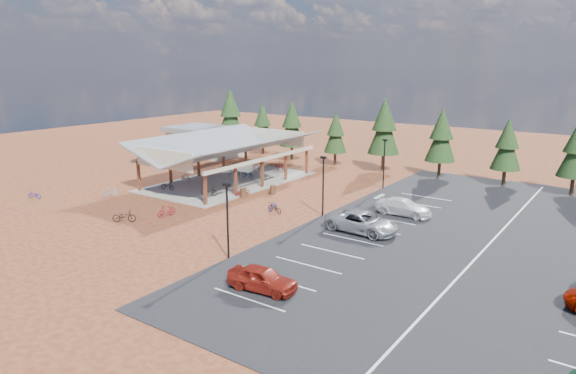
{
  "coord_description": "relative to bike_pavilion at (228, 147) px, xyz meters",
  "views": [
    {
      "loc": [
        26.7,
        -33.93,
        12.7
      ],
      "look_at": [
        2.08,
        1.02,
        2.31
      ],
      "focal_mm": 32.0,
      "sensor_mm": 36.0,
      "label": 1
    }
  ],
  "objects": [
    {
      "name": "pine_3",
      "position": [
        4.63,
        14.98,
        0.31
      ],
      "size": [
        2.91,
        2.91,
        6.77
      ],
      "color": "#382314",
      "rests_on": "ground"
    },
    {
      "name": "bike_3",
      "position": [
        -1.8,
        7.2,
        -3.18
      ],
      "size": [
        1.85,
        0.63,
        1.09
      ],
      "primitive_type": "imported",
      "rotation": [
        0.0,
        0.0,
        1.51
      ],
      "color": "maroon",
      "rests_on": "concrete_pad"
    },
    {
      "name": "bike_4",
      "position": [
        2.54,
        -5.78,
        -3.27
      ],
      "size": [
        1.82,
        1.04,
        0.9
      ],
      "primitive_type": "imported",
      "rotation": [
        0.0,
        0.0,
        1.84
      ],
      "color": "black",
      "rests_on": "concrete_pad"
    },
    {
      "name": "bike_0",
      "position": [
        -2.46,
        -6.63,
        -3.28
      ],
      "size": [
        1.73,
        0.74,
        0.89
      ],
      "primitive_type": "imported",
      "rotation": [
        0.0,
        0.0,
        1.67
      ],
      "color": "black",
      "rests_on": "concrete_pad"
    },
    {
      "name": "bike_2",
      "position": [
        -1.55,
        2.49,
        -3.25
      ],
      "size": [
        1.83,
        0.68,
        0.95
      ],
      "primitive_type": "imported",
      "rotation": [
        0.0,
        0.0,
        1.6
      ],
      "color": "#133EA0",
      "rests_on": "concrete_pad"
    },
    {
      "name": "bike_16",
      "position": [
        11.14,
        -6.67,
        -3.38
      ],
      "size": [
        1.78,
        0.96,
        0.89
      ],
      "primitive_type": "imported",
      "rotation": [
        0.0,
        0.0,
        4.48
      ],
      "color": "black",
      "rests_on": "ground"
    },
    {
      "name": "outbuilding",
      "position": [
        -14.0,
        11.0,
        -1.8
      ],
      "size": [
        11.0,
        7.0,
        3.9
      ],
      "color": "#ADA593",
      "rests_on": "ground"
    },
    {
      "name": "trash_bin_0",
      "position": [
        5.58,
        -4.25,
        -3.37
      ],
      "size": [
        0.6,
        0.6,
        0.9
      ],
      "primitive_type": "cylinder",
      "color": "#4F301C",
      "rests_on": "ground"
    },
    {
      "name": "lamp_post_0",
      "position": [
        15.0,
        -17.0,
        -0.85
      ],
      "size": [
        0.5,
        0.25,
        5.14
      ],
      "color": "black",
      "rests_on": "ground"
    },
    {
      "name": "bike_pavilion",
      "position": [
        0.0,
        0.0,
        0.0
      ],
      "size": [
        11.65,
        19.4,
        4.97
      ],
      "color": "brown",
      "rests_on": "concrete_pad"
    },
    {
      "name": "lamp_post_1",
      "position": [
        15.0,
        -5.0,
        -0.85
      ],
      "size": [
        0.5,
        0.25,
        5.14
      ],
      "color": "black",
      "rests_on": "ground"
    },
    {
      "name": "car_2",
      "position": [
        19.77,
        -7.06,
        -3.0
      ],
      "size": [
        5.77,
        2.85,
        1.57
      ],
      "primitive_type": "imported",
      "rotation": [
        0.0,
        0.0,
        1.53
      ],
      "color": "gray",
      "rests_on": "asphalt_lot"
    },
    {
      "name": "pine_1",
      "position": [
        -7.68,
        15.88,
        0.61
      ],
      "size": [
        3.12,
        3.12,
        7.27
      ],
      "color": "#382314",
      "rests_on": "ground"
    },
    {
      "name": "bike_12",
      "position": [
        2.65,
        -15.86,
        -3.33
      ],
      "size": [
        1.9,
        1.68,
        0.99
      ],
      "primitive_type": "imported",
      "rotation": [
        0.0,
        0.0,
        2.23
      ],
      "color": "black",
      "rests_on": "ground"
    },
    {
      "name": "pine_0",
      "position": [
        -13.4,
        15.63,
        1.72
      ],
      "size": [
        3.9,
        3.9,
        9.08
      ],
      "color": "#382314",
      "rests_on": "ground"
    },
    {
      "name": "pine_2",
      "position": [
        -1.8,
        14.61,
        0.99
      ],
      "size": [
        3.39,
        3.39,
        7.89
      ],
      "color": "#382314",
      "rests_on": "ground"
    },
    {
      "name": "concrete_pad",
      "position": [
        0.0,
        0.0,
        -3.77
      ],
      "size": [
        10.6,
        18.6,
        0.1
      ],
      "primitive_type": "cube",
      "color": "gray",
      "rests_on": "ground"
    },
    {
      "name": "pine_4",
      "position": [
        11.19,
        15.04,
        1.54
      ],
      "size": [
        3.77,
        3.77,
        8.78
      ],
      "color": "#382314",
      "rests_on": "ground"
    },
    {
      "name": "bike_11",
      "position": [
        4.34,
        -12.83,
        -3.27
      ],
      "size": [
        0.67,
        1.88,
        1.11
      ],
      "primitive_type": "imported",
      "rotation": [
        0.0,
        0.0,
        -0.08
      ],
      "color": "maroon",
      "rests_on": "ground"
    },
    {
      "name": "bike_5",
      "position": [
        1.77,
        -1.5,
        -3.24
      ],
      "size": [
        1.67,
        0.75,
        0.97
      ],
      "primitive_type": "imported",
      "rotation": [
        0.0,
        0.0,
        1.76
      ],
      "color": "#92959B",
      "rests_on": "concrete_pad"
    },
    {
      "name": "car_0",
      "position": [
        19.9,
        -19.62,
        -3.08
      ],
      "size": [
        4.31,
        2.13,
        1.41
      ],
      "primitive_type": "imported",
      "rotation": [
        0.0,
        0.0,
        1.69
      ],
      "color": "maroon",
      "rests_on": "asphalt_lot"
    },
    {
      "name": "bike_14",
      "position": [
        10.54,
        -6.08,
        -3.42
      ],
      "size": [
        0.95,
        1.65,
        0.82
      ],
      "primitive_type": "imported",
      "rotation": [
        0.0,
        0.0,
        0.28
      ],
      "color": "navy",
      "rests_on": "ground"
    },
    {
      "name": "pine_5",
      "position": [
        17.96,
        15.38,
        0.99
      ],
      "size": [
        3.38,
        3.38,
        7.88
      ],
      "color": "#382314",
      "rests_on": "ground"
    },
    {
      "name": "trash_bin_1",
      "position": [
        7.14,
        -1.56,
        -3.37
      ],
      "size": [
        0.6,
        0.6,
        0.9
      ],
      "primitive_type": "cylinder",
      "color": "#4F301C",
      "rests_on": "ground"
    },
    {
      "name": "bike_6",
      "position": [
        0.85,
        2.14,
        -3.25
      ],
      "size": [
        1.86,
        0.81,
        0.95
      ],
      "primitive_type": "imported",
      "rotation": [
        0.0,
        0.0,
        1.46
      ],
      "color": "navy",
      "rests_on": "concrete_pad"
    },
    {
      "name": "car_3",
      "position": [
        20.55,
        -0.94,
        -3.08
      ],
      "size": [
        4.85,
        2.01,
        1.4
      ],
      "primitive_type": "imported",
      "rotation": [
        0.0,
        0.0,
        1.58
      ],
      "color": "silver",
      "rests_on": "asphalt_lot"
    },
    {
      "name": "lamp_post_2",
      "position": [
        15.0,
        7.0,
        -0.85
      ],
      "size": [
        0.5,
        0.25,
        5.14
      ],
      "color": "black",
      "rests_on": "ground"
    },
    {
      "name": "bike_7",
      "position": [
        1.35,
        7.8,
        -3.17
      ],
      "size": [
        1.91,
        0.91,
        1.11
      ],
      "primitive_type": "imported",
      "rotation": [
        0.0,
        0.0,
        1.35
      ],
      "color": "maroon",
      "rests_on": "concrete_pad"
    },
    {
      "name": "bike_10",
      "position": [
        -10.53,
        -16.1,
        -3.42
      ],
      "size": [
        1.61,
        0.97,
        0.8
      ],
      "primitive_type": "imported",
      "rotation": [
        0.0,
        0.0,
        5.02
      ],
      "color": "#10118D",
      "rests_on": "ground"
    },
    {
      "name": "ground",
      "position": [
        10.0,
        -7.0,
        -3.82
      ],
      "size": [
        140.0,
        140.0,
        0.0
      ],
      "primitive_type": "plane",
      "color": "#562216",
      "rests_on": "ground"
    },
    {
      "name": "bike_1",
      "position": [
        -3.45,
        -3.13,
        -3.21
      ],
      "size": [
        1.76,
        0.74,
        1.02
      ],
      "primitive_type": "imported",
      "rotation": [
        0.0,
        0.0,
        1.41
      ],
      "color": "gray",
      "rests_on": "concrete_pad"
    },
    {
      "name": "bike_9",
      "position": [
        -5.35,
        -11.35,
        -3.37
      ],
      "size": [
        1.05,
        1.55,
        0.91
      ],
      "primitive_type": "imported",
      "rotation": [
        0.0,
        0.0,
        2.68
      ],
      "color": "gray",
      "rests_on": "ground"
    },
    {
      "name": "bike_15",
      "position": [
        5.24,
        -3.98,
        -3.35
      ],
      "size": [
        1.1,
        1.61,
        0.95
      ],
      "primitive_type": "imported",
      "rotation": [
        0.0,
        0.0,
        2.68
      ],
      "color": "maroon",
      "rests_on": "ground"
    },
    {
      "name": "asphalt_lot",
      "position": [
        28.5,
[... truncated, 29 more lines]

